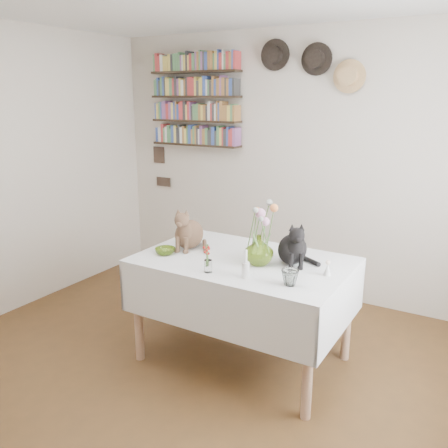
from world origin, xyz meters
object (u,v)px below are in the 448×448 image
Objects in this scene: tabby_cat at (189,227)px; bookshelf_unit at (195,101)px; flower_vase at (259,250)px; black_cat at (293,241)px; dining_table at (243,285)px.

tabby_cat is 0.33× the size of bookshelf_unit.
flower_vase is at bearing -15.42° from tabby_cat.
bookshelf_unit is at bearing 107.44° from black_cat.
tabby_cat is at bearing -58.28° from bookshelf_unit.
black_cat is 2.24m from bookshelf_unit.
black_cat reaches higher than flower_vase.
dining_table is at bearing -46.17° from bookshelf_unit.
dining_table is 7.11× the size of flower_vase.
bookshelf_unit is (-1.62, 1.25, 0.90)m from black_cat.
black_cat is at bearing -37.69° from bookshelf_unit.
dining_table is 4.70× the size of black_cat.
bookshelf_unit reaches higher than black_cat.
flower_vase is at bearing -44.05° from bookshelf_unit.
tabby_cat is 0.62m from flower_vase.
black_cat is at bearing 17.41° from dining_table.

